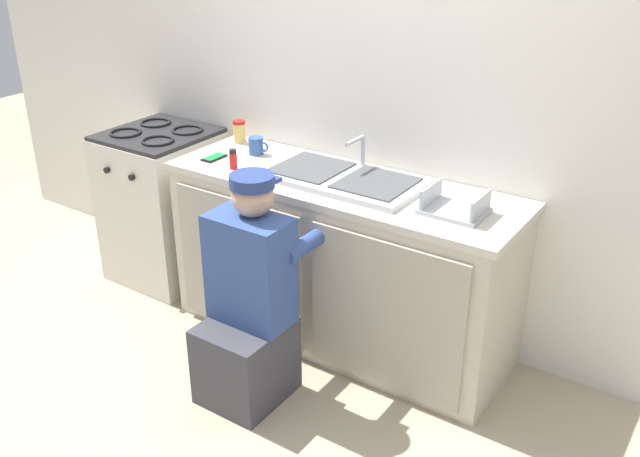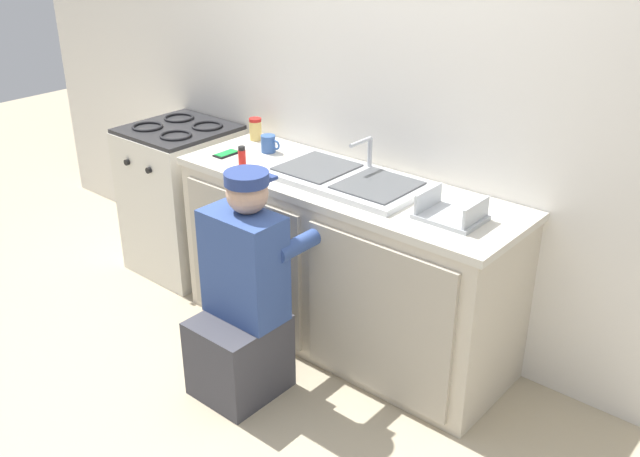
{
  "view_description": "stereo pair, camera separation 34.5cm",
  "coord_description": "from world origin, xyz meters",
  "px_view_note": "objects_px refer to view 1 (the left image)",
  "views": [
    {
      "loc": [
        1.75,
        -2.49,
        2.21
      ],
      "look_at": [
        0.0,
        0.1,
        0.73
      ],
      "focal_mm": 40.0,
      "sensor_mm": 36.0,
      "label": 1
    },
    {
      "loc": [
        2.02,
        -2.28,
        2.21
      ],
      "look_at": [
        0.0,
        0.1,
        0.73
      ],
      "focal_mm": 40.0,
      "sensor_mm": 36.0,
      "label": 2
    }
  ],
  "objects_px": {
    "spice_bottle_red": "(233,159)",
    "coffee_mug": "(256,146)",
    "stove_range": "(164,205)",
    "dish_rack_tray": "(455,208)",
    "cell_phone": "(214,158)",
    "condiment_jar": "(239,131)",
    "plumber_person": "(249,309)",
    "sink_double_basin": "(343,177)"
  },
  "relations": [
    {
      "from": "spice_bottle_red",
      "to": "coffee_mug",
      "type": "bearing_deg",
      "value": 99.83
    },
    {
      "from": "stove_range",
      "to": "dish_rack_tray",
      "type": "relative_size",
      "value": 3.37
    },
    {
      "from": "stove_range",
      "to": "cell_phone",
      "type": "distance_m",
      "value": 0.71
    },
    {
      "from": "stove_range",
      "to": "dish_rack_tray",
      "type": "height_order",
      "value": "dish_rack_tray"
    },
    {
      "from": "condiment_jar",
      "to": "dish_rack_tray",
      "type": "bearing_deg",
      "value": -9.16
    },
    {
      "from": "plumber_person",
      "to": "dish_rack_tray",
      "type": "relative_size",
      "value": 3.94
    },
    {
      "from": "stove_range",
      "to": "coffee_mug",
      "type": "height_order",
      "value": "coffee_mug"
    },
    {
      "from": "stove_range",
      "to": "cell_phone",
      "type": "bearing_deg",
      "value": -11.22
    },
    {
      "from": "spice_bottle_red",
      "to": "plumber_person",
      "type": "bearing_deg",
      "value": -45.62
    },
    {
      "from": "plumber_person",
      "to": "spice_bottle_red",
      "type": "bearing_deg",
      "value": 134.38
    },
    {
      "from": "spice_bottle_red",
      "to": "condiment_jar",
      "type": "height_order",
      "value": "condiment_jar"
    },
    {
      "from": "plumber_person",
      "to": "coffee_mug",
      "type": "distance_m",
      "value": 1.01
    },
    {
      "from": "condiment_jar",
      "to": "cell_phone",
      "type": "bearing_deg",
      "value": -77.89
    },
    {
      "from": "spice_bottle_red",
      "to": "dish_rack_tray",
      "type": "bearing_deg",
      "value": 5.73
    },
    {
      "from": "stove_range",
      "to": "cell_phone",
      "type": "xyz_separation_m",
      "value": [
        0.54,
        -0.11,
        0.45
      ]
    },
    {
      "from": "stove_range",
      "to": "plumber_person",
      "type": "bearing_deg",
      "value": -28.26
    },
    {
      "from": "spice_bottle_red",
      "to": "coffee_mug",
      "type": "relative_size",
      "value": 0.83
    },
    {
      "from": "dish_rack_tray",
      "to": "plumber_person",
      "type": "bearing_deg",
      "value": -140.54
    },
    {
      "from": "spice_bottle_red",
      "to": "sink_double_basin",
      "type": "bearing_deg",
      "value": 16.7
    },
    {
      "from": "cell_phone",
      "to": "condiment_jar",
      "type": "xyz_separation_m",
      "value": [
        -0.06,
        0.29,
        0.06
      ]
    },
    {
      "from": "condiment_jar",
      "to": "sink_double_basin",
      "type": "bearing_deg",
      "value": -12.57
    },
    {
      "from": "stove_range",
      "to": "condiment_jar",
      "type": "distance_m",
      "value": 0.72
    },
    {
      "from": "stove_range",
      "to": "dish_rack_tray",
      "type": "bearing_deg",
      "value": -1.43
    },
    {
      "from": "plumber_person",
      "to": "spice_bottle_red",
      "type": "height_order",
      "value": "plumber_person"
    },
    {
      "from": "stove_range",
      "to": "dish_rack_tray",
      "type": "xyz_separation_m",
      "value": [
        1.91,
        -0.05,
        0.46
      ]
    },
    {
      "from": "spice_bottle_red",
      "to": "condiment_jar",
      "type": "relative_size",
      "value": 0.82
    },
    {
      "from": "sink_double_basin",
      "to": "cell_phone",
      "type": "distance_m",
      "value": 0.76
    },
    {
      "from": "sink_double_basin",
      "to": "coffee_mug",
      "type": "relative_size",
      "value": 6.35
    },
    {
      "from": "cell_phone",
      "to": "stove_range",
      "type": "bearing_deg",
      "value": 168.78
    },
    {
      "from": "stove_range",
      "to": "coffee_mug",
      "type": "xyz_separation_m",
      "value": [
        0.69,
        0.08,
        0.49
      ]
    },
    {
      "from": "sink_double_basin",
      "to": "condiment_jar",
      "type": "xyz_separation_m",
      "value": [
        -0.81,
        0.18,
        0.05
      ]
    },
    {
      "from": "sink_double_basin",
      "to": "plumber_person",
      "type": "height_order",
      "value": "plumber_person"
    },
    {
      "from": "sink_double_basin",
      "to": "condiment_jar",
      "type": "height_order",
      "value": "sink_double_basin"
    },
    {
      "from": "spice_bottle_red",
      "to": "condiment_jar",
      "type": "xyz_separation_m",
      "value": [
        -0.25,
        0.35,
        0.01
      ]
    },
    {
      "from": "coffee_mug",
      "to": "dish_rack_tray",
      "type": "bearing_deg",
      "value": -5.81
    },
    {
      "from": "sink_double_basin",
      "to": "dish_rack_tray",
      "type": "height_order",
      "value": "sink_double_basin"
    },
    {
      "from": "sink_double_basin",
      "to": "spice_bottle_red",
      "type": "distance_m",
      "value": 0.59
    },
    {
      "from": "plumber_person",
      "to": "cell_phone",
      "type": "xyz_separation_m",
      "value": [
        -0.65,
        0.53,
        0.45
      ]
    },
    {
      "from": "dish_rack_tray",
      "to": "coffee_mug",
      "type": "distance_m",
      "value": 1.23
    },
    {
      "from": "dish_rack_tray",
      "to": "condiment_jar",
      "type": "xyz_separation_m",
      "value": [
        -1.43,
        0.23,
        0.04
      ]
    },
    {
      "from": "plumber_person",
      "to": "sink_double_basin",
      "type": "bearing_deg",
      "value": 81.26
    },
    {
      "from": "dish_rack_tray",
      "to": "cell_phone",
      "type": "relative_size",
      "value": 2.0
    }
  ]
}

